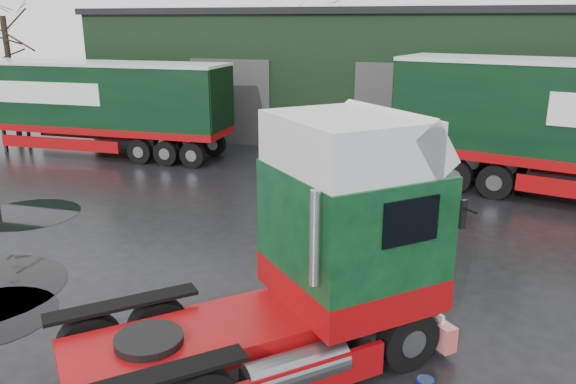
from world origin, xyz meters
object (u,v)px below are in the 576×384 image
object	(u,v)px
warehouse	(416,72)
hero_tractor	(249,254)
tree_back_a	(319,35)
tree_back_b	(560,53)
trailer_left	(86,108)
tree_left	(8,52)

from	to	relation	value
warehouse	hero_tractor	world-z (taller)	warehouse
tree_back_a	tree_back_b	distance (m)	16.03
warehouse	tree_back_b	bearing A→B (deg)	51.34
trailer_left	tree_back_a	distance (m)	20.84
warehouse	trailer_left	size ratio (longest dim) A/B	2.47
tree_back_b	trailer_left	bearing A→B (deg)	-136.64
trailer_left	tree_left	bearing A→B (deg)	68.73
hero_tractor	tree_left	size ratio (longest dim) A/B	0.81
trailer_left	tree_back_a	xyz separation A→B (m)	(5.18, 20.00, 2.71)
trailer_left	warehouse	bearing A→B (deg)	-55.11
warehouse	tree_back_a	bearing A→B (deg)	128.66
tree_left	tree_back_b	distance (m)	32.45
warehouse	tree_left	xyz separation A→B (m)	(-19.00, -8.00, 1.09)
tree_back_a	hero_tractor	bearing A→B (deg)	-76.68
tree_left	tree_back_b	size ratio (longest dim) A/B	1.13
trailer_left	hero_tractor	bearing A→B (deg)	-137.31
hero_tractor	tree_back_a	xyz separation A→B (m)	(-7.81, 33.00, 2.61)
trailer_left	tree_back_b	world-z (taller)	tree_back_b
tree_back_b	tree_back_a	bearing A→B (deg)	180.00
tree_back_a	tree_back_b	world-z (taller)	tree_back_a
trailer_left	tree_back_a	world-z (taller)	tree_back_a
trailer_left	tree_back_b	size ratio (longest dim) A/B	1.75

